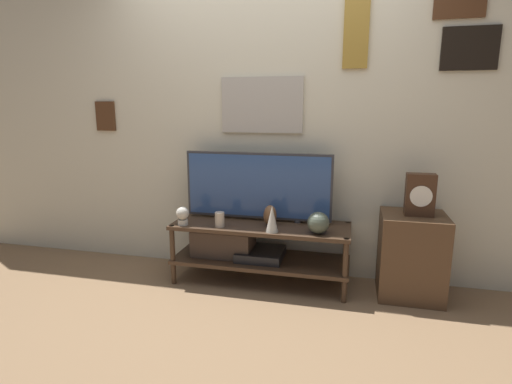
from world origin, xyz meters
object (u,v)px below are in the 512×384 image
object	(u,v)px
television	(258,186)
decorative_bust	(183,215)
candle_jar	(220,220)
vase_round_glass	(318,223)
mantel_clock	(420,195)
vase_slim_bronze	(272,219)
vase_urn_stoneware	(270,216)

from	to	relation	value
television	decorative_bust	world-z (taller)	television
candle_jar	decorative_bust	xyz separation A→B (m)	(-0.30, -0.02, 0.02)
vase_round_glass	decorative_bust	bearing A→B (deg)	-178.08
vase_round_glass	candle_jar	size ratio (longest dim) A/B	1.40
television	mantel_clock	size ratio (longest dim) A/B	3.93
vase_slim_bronze	vase_urn_stoneware	size ratio (longest dim) A/B	1.22
vase_urn_stoneware	candle_jar	xyz separation A→B (m)	(-0.37, -0.12, -0.02)
candle_jar	vase_slim_bronze	bearing A→B (deg)	-4.17
vase_round_glass	decorative_bust	distance (m)	1.05
television	decorative_bust	bearing A→B (deg)	-153.07
vase_urn_stoneware	decorative_bust	xyz separation A→B (m)	(-0.67, -0.14, -0.00)
vase_urn_stoneware	television	bearing A→B (deg)	134.56
vase_round_glass	mantel_clock	xyz separation A→B (m)	(0.70, 0.14, 0.21)
vase_urn_stoneware	decorative_bust	size ratio (longest dim) A/B	1.13
candle_jar	mantel_clock	world-z (taller)	mantel_clock
vase_slim_bronze	mantel_clock	size ratio (longest dim) A/B	0.66
mantel_clock	vase_round_glass	bearing A→B (deg)	-168.50
television	vase_round_glass	xyz separation A→B (m)	(0.51, -0.24, -0.21)
television	vase_slim_bronze	size ratio (longest dim) A/B	5.97
vase_slim_bronze	vase_round_glass	bearing A→B (deg)	7.41
vase_round_glass	candle_jar	bearing A→B (deg)	-179.00
vase_slim_bronze	vase_urn_stoneware	distance (m)	0.16
vase_slim_bronze	decorative_bust	bearing A→B (deg)	179.32
vase_slim_bronze	decorative_bust	xyz separation A→B (m)	(-0.71, 0.01, -0.02)
television	mantel_clock	xyz separation A→B (m)	(1.21, -0.10, 0.01)
television	vase_urn_stoneware	xyz separation A→B (m)	(0.13, -0.13, -0.20)
vase_round_glass	mantel_clock	distance (m)	0.74
television	vase_slim_bronze	xyz separation A→B (m)	(0.18, -0.28, -0.19)
vase_urn_stoneware	vase_round_glass	bearing A→B (deg)	-15.29
television	candle_jar	world-z (taller)	television
vase_round_glass	decorative_bust	size ratio (longest dim) A/B	1.11
vase_round_glass	vase_urn_stoneware	size ratio (longest dim) A/B	0.98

